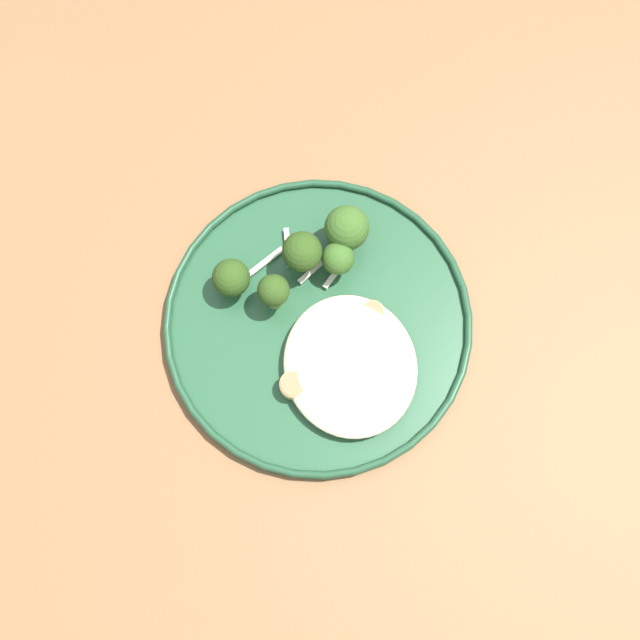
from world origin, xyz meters
TOP-DOWN VIEW (x-y plane):
  - ground at (0.00, 0.00)m, footprint 6.00×6.00m
  - wooden_dining_table at (0.00, 0.00)m, footprint 1.40×1.00m
  - dinner_plate at (-0.05, 0.05)m, footprint 0.29×0.29m
  - noodle_bed at (-0.00, 0.07)m, footprint 0.14×0.12m
  - seared_scallop_rear_pale at (-0.00, 0.05)m, footprint 0.03×0.03m
  - seared_scallop_center_golden at (-0.04, 0.10)m, footprint 0.02×0.02m
  - seared_scallop_right_edge at (-0.03, 0.05)m, footprint 0.02×0.02m
  - seared_scallop_tiny_bay at (0.01, 0.01)m, footprint 0.02×0.02m
  - broccoli_floret_front_edge at (-0.10, 0.08)m, footprint 0.03×0.03m
  - broccoli_floret_near_rim at (-0.08, 0.01)m, footprint 0.03×0.03m
  - broccoli_floret_right_tilted at (-0.10, -0.02)m, footprint 0.04×0.04m
  - broccoli_floret_small_sprig at (-0.12, 0.09)m, footprint 0.04×0.04m
  - broccoli_floret_beside_noodles at (-0.11, 0.05)m, footprint 0.04×0.04m
  - onion_sliver_long_sliver at (-0.13, 0.04)m, footprint 0.04×0.01m
  - onion_sliver_pale_crescent at (-0.12, 0.01)m, footprint 0.03×0.05m
  - onion_sliver_short_strip at (-0.10, 0.06)m, footprint 0.02×0.04m
  - onion_sliver_curled_piece at (-0.09, 0.08)m, footprint 0.03×0.03m

SIDE VIEW (x-z plane):
  - ground at x=0.00m, z-range 0.00..0.00m
  - wooden_dining_table at x=0.00m, z-range 0.29..1.03m
  - dinner_plate at x=-0.05m, z-range 0.74..0.76m
  - onion_sliver_long_sliver at x=-0.13m, z-range 0.75..0.76m
  - onion_sliver_pale_crescent at x=-0.12m, z-range 0.75..0.76m
  - onion_sliver_short_strip at x=-0.10m, z-range 0.75..0.76m
  - onion_sliver_curled_piece at x=-0.09m, z-range 0.75..0.76m
  - seared_scallop_right_edge at x=-0.03m, z-range 0.75..0.77m
  - seared_scallop_center_golden at x=-0.04m, z-range 0.75..0.77m
  - seared_scallop_rear_pale at x=0.00m, z-range 0.75..0.77m
  - seared_scallop_tiny_bay at x=0.01m, z-range 0.75..0.77m
  - noodle_bed at x=0.00m, z-range 0.75..0.78m
  - broccoli_floret_right_tilted at x=-0.10m, z-range 0.75..0.80m
  - broccoli_floret_front_edge at x=-0.10m, z-range 0.76..0.80m
  - broccoli_floret_near_rim at x=-0.08m, z-range 0.76..0.81m
  - broccoli_floret_small_sprig at x=-0.12m, z-range 0.76..0.82m
  - broccoli_floret_beside_noodles at x=-0.11m, z-range 0.76..0.82m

